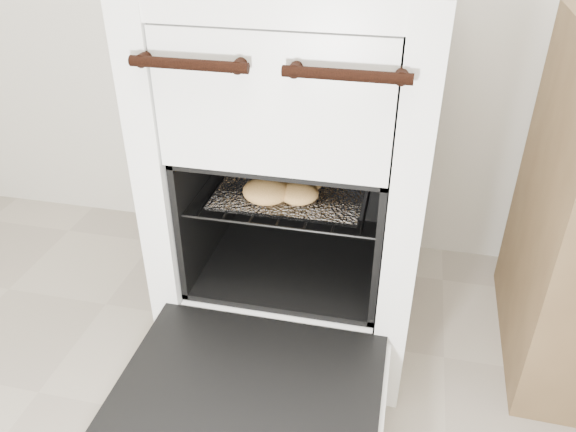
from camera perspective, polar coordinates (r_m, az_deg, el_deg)
name	(u,v)px	position (r m, az deg, el deg)	size (l,w,h in m)	color
stove	(301,170)	(1.46, 1.30, 4.74)	(0.62, 0.69, 0.95)	white
oven_door	(249,393)	(1.21, -4.02, -17.47)	(0.55, 0.43, 0.04)	black
oven_rack	(295,184)	(1.40, 0.74, 3.31)	(0.45, 0.43, 0.01)	black
foil_sheet	(293,185)	(1.38, 0.56, 3.14)	(0.35, 0.31, 0.01)	white
baked_rolls	(288,175)	(1.37, 0.04, 4.15)	(0.25, 0.32, 0.05)	#DEA559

